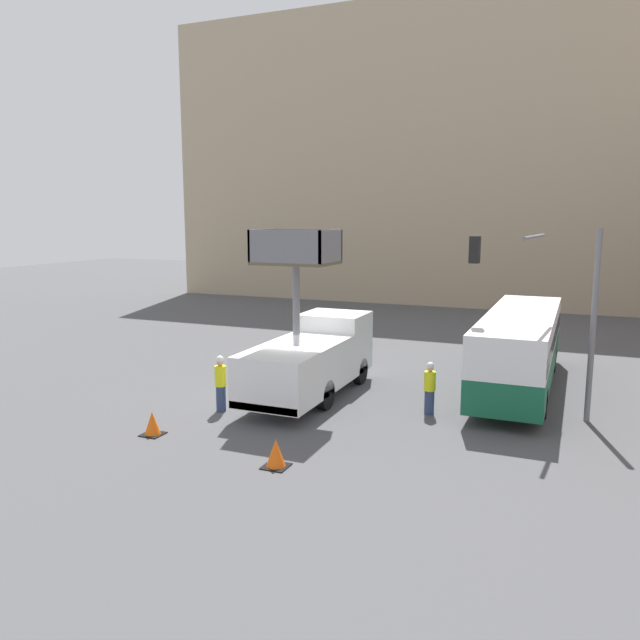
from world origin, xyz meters
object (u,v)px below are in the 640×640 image
object	(u,v)px
traffic_cone_near_truck	(152,424)
traffic_light_pole	(549,289)
road_worker_near_truck	(221,383)
road_worker_directing	(430,388)
city_bus	(520,344)
traffic_cone_mid_road	(276,454)
utility_truck	(312,355)

from	to	relation	value
traffic_cone_near_truck	traffic_light_pole	bearing A→B (deg)	31.55
traffic_cone_near_truck	road_worker_near_truck	bearing A→B (deg)	76.63
traffic_light_pole	road_worker_directing	world-z (taller)	traffic_light_pole
road_worker_near_truck	city_bus	bearing A→B (deg)	-63.71
traffic_cone_mid_road	road_worker_directing	bearing A→B (deg)	65.72
city_bus	traffic_cone_near_truck	world-z (taller)	city_bus
traffic_light_pole	city_bus	bearing A→B (deg)	108.93
traffic_cone_near_truck	utility_truck	bearing A→B (deg)	64.07
city_bus	road_worker_directing	xyz separation A→B (m)	(-2.41, -4.35, -0.85)
utility_truck	traffic_cone_near_truck	size ratio (longest dim) A/B	10.08
road_worker_near_truck	road_worker_directing	xyz separation A→B (m)	(6.51, 2.39, -0.09)
road_worker_near_truck	road_worker_directing	size ratio (longest dim) A/B	1.08
road_worker_directing	utility_truck	bearing A→B (deg)	139.48
city_bus	traffic_light_pole	xyz separation A→B (m)	(1.03, -3.01, 2.45)
traffic_cone_near_truck	traffic_cone_mid_road	distance (m)	4.56
city_bus	traffic_cone_near_truck	xyz separation A→B (m)	(-9.58, -9.53, -1.39)
utility_truck	road_worker_near_truck	bearing A→B (deg)	-126.12
road_worker_near_truck	utility_truck	bearing A→B (deg)	-46.92
road_worker_directing	road_worker_near_truck	bearing A→B (deg)	165.47
traffic_cone_near_truck	traffic_cone_mid_road	bearing A→B (deg)	-9.46
utility_truck	traffic_light_pole	world-z (taller)	traffic_light_pole
traffic_light_pole	road_worker_directing	distance (m)	4.95
road_worker_near_truck	traffic_cone_mid_road	world-z (taller)	road_worker_near_truck
road_worker_directing	traffic_cone_near_truck	distance (m)	8.87
utility_truck	road_worker_near_truck	distance (m)	3.56
utility_truck	traffic_light_pole	distance (m)	8.36
city_bus	road_worker_directing	distance (m)	5.05
road_worker_near_truck	traffic_cone_near_truck	xyz separation A→B (m)	(-0.66, -2.79, -0.63)
city_bus	traffic_light_pole	size ratio (longest dim) A/B	1.77
utility_truck	city_bus	world-z (taller)	utility_truck
city_bus	traffic_cone_near_truck	bearing A→B (deg)	123.06
road_worker_near_truck	road_worker_directing	distance (m)	6.94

